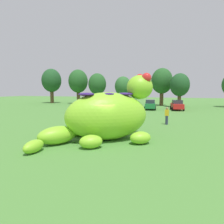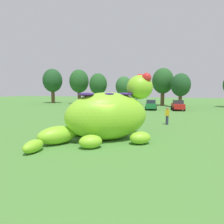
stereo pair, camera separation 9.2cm
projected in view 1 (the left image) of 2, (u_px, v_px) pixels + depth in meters
ground_plane at (100, 140)px, 13.67m from camera, size 160.00×160.00×0.00m
giant_inflatable_creature at (107, 115)px, 13.68m from camera, size 7.02×7.99×4.57m
car_blue at (90, 103)px, 38.93m from camera, size 2.10×4.18×1.72m
car_black at (108, 104)px, 37.40m from camera, size 1.98×4.12×1.72m
car_silver at (132, 104)px, 37.20m from camera, size 2.33×4.28×1.72m
car_green at (150, 105)px, 34.82m from camera, size 2.33×4.28×1.72m
car_red at (177, 105)px, 33.86m from camera, size 2.41×4.32×1.72m
tree_far_left at (52, 81)px, 51.78m from camera, size 4.94×4.94×8.77m
tree_left at (78, 81)px, 48.97m from camera, size 4.68×4.68×8.30m
tree_mid_left at (97, 84)px, 45.50m from camera, size 4.01×4.01×7.11m
tree_centre_left at (123, 86)px, 44.26m from camera, size 3.58×3.58×6.35m
tree_centre at (162, 81)px, 43.02m from camera, size 4.52×4.52×8.01m
tree_centre_right at (180, 85)px, 39.02m from camera, size 3.72×3.72×6.60m
spectator_near_inflatable at (135, 119)px, 17.68m from camera, size 0.38×0.26×1.71m
spectator_mid_field at (167, 116)px, 19.75m from camera, size 0.38×0.26×1.71m
spectator_by_cars at (108, 116)px, 19.85m from camera, size 0.38×0.26×1.71m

